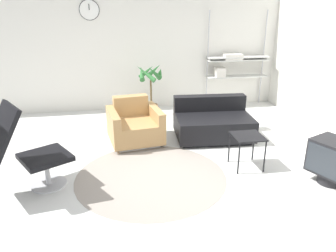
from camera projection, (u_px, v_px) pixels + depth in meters
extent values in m
plane|color=silver|center=(167.00, 164.00, 4.67)|extent=(12.00, 12.00, 0.00)
cube|color=silver|center=(144.00, 42.00, 6.74)|extent=(12.00, 0.06, 2.80)
cylinder|color=black|center=(89.00, 10.00, 6.31)|extent=(0.39, 0.01, 0.39)
cylinder|color=white|center=(89.00, 10.00, 6.31)|extent=(0.37, 0.02, 0.37)
cube|color=black|center=(89.00, 7.00, 6.28)|extent=(0.01, 0.01, 0.11)
cylinder|color=gray|center=(151.00, 176.00, 4.33)|extent=(1.99, 1.99, 0.01)
cylinder|color=#BCBCC1|center=(49.00, 184.00, 4.14)|extent=(0.60, 0.60, 0.02)
cylinder|color=#BCBCC1|center=(47.00, 172.00, 4.07)|extent=(0.06, 0.06, 0.33)
cube|color=black|center=(45.00, 157.00, 4.00)|extent=(0.74, 0.74, 0.06)
cube|color=silver|center=(136.00, 141.00, 5.39)|extent=(0.75, 0.74, 0.06)
cube|color=#AD8451|center=(135.00, 130.00, 5.33)|extent=(0.68, 0.87, 0.32)
cube|color=#AD8451|center=(131.00, 105.00, 5.49)|extent=(0.59, 0.26, 0.34)
cube|color=#AD8451|center=(156.00, 122.00, 5.40)|extent=(0.23, 0.81, 0.50)
cube|color=#AD8451|center=(114.00, 127.00, 5.20)|extent=(0.23, 0.81, 0.50)
cube|color=black|center=(213.00, 136.00, 5.57)|extent=(1.17, 0.81, 0.05)
cube|color=black|center=(213.00, 126.00, 5.50)|extent=(1.30, 0.95, 0.35)
cube|color=black|center=(210.00, 103.00, 5.71)|extent=(1.26, 0.28, 0.26)
cube|color=black|center=(248.00, 136.00, 4.44)|extent=(0.41, 0.41, 0.02)
cylinder|color=black|center=(239.00, 159.00, 4.33)|extent=(0.02, 0.02, 0.45)
cylinder|color=black|center=(265.00, 157.00, 4.39)|extent=(0.02, 0.02, 0.45)
cylinder|color=black|center=(229.00, 147.00, 4.66)|extent=(0.02, 0.02, 0.45)
cylinder|color=black|center=(253.00, 146.00, 4.72)|extent=(0.02, 0.02, 0.45)
cylinder|color=black|center=(331.00, 178.00, 4.17)|extent=(0.32, 0.32, 0.14)
cube|color=black|center=(335.00, 157.00, 4.07)|extent=(0.60, 0.65, 0.43)
cube|color=#282D33|center=(324.00, 162.00, 3.95)|extent=(0.20, 0.43, 0.37)
cylinder|color=brown|center=(151.00, 110.00, 6.66)|extent=(0.27, 0.27, 0.23)
cylinder|color=#382819|center=(151.00, 105.00, 6.62)|extent=(0.25, 0.25, 0.02)
cylinder|color=brown|center=(151.00, 91.00, 6.52)|extent=(0.04, 0.04, 0.55)
cone|color=#2D6B33|center=(160.00, 72.00, 6.41)|extent=(0.12, 0.43, 0.30)
cone|color=#2D6B33|center=(154.00, 70.00, 6.50)|extent=(0.33, 0.28, 0.32)
cone|color=#2D6B33|center=(147.00, 72.00, 6.51)|extent=(0.36, 0.24, 0.28)
cone|color=#2D6B33|center=(142.00, 73.00, 6.37)|extent=(0.11, 0.41, 0.28)
cone|color=#2D6B33|center=(146.00, 73.00, 6.22)|extent=(0.41, 0.34, 0.33)
cone|color=#2D6B33|center=(154.00, 73.00, 6.29)|extent=(0.34, 0.24, 0.31)
cylinder|color=#BCBCC1|center=(208.00, 60.00, 7.01)|extent=(0.03, 0.03, 2.03)
cylinder|color=#BCBCC1|center=(263.00, 58.00, 7.22)|extent=(0.03, 0.03, 2.03)
cube|color=silver|center=(237.00, 76.00, 7.13)|extent=(1.33, 0.28, 0.02)
cube|color=silver|center=(238.00, 60.00, 7.00)|extent=(1.33, 0.28, 0.02)
cube|color=silver|center=(238.00, 57.00, 6.98)|extent=(1.33, 0.28, 0.02)
cube|color=beige|center=(220.00, 72.00, 7.02)|extent=(0.21, 0.24, 0.19)
cube|color=silver|center=(233.00, 57.00, 6.95)|extent=(0.39, 0.24, 0.12)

